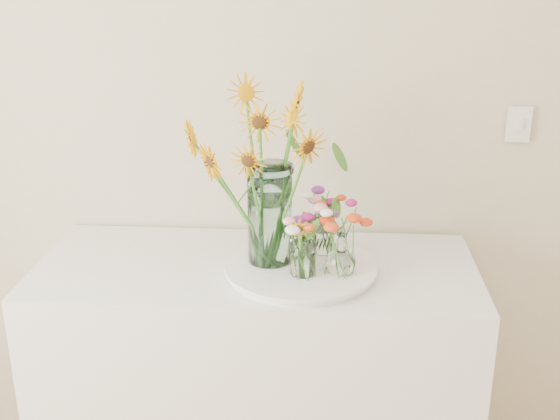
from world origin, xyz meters
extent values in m
cube|color=white|center=(-0.18, 1.93, 0.45)|extent=(1.40, 0.60, 0.90)
cylinder|color=white|center=(-0.04, 1.87, 0.91)|extent=(0.45, 0.45, 0.02)
cylinder|color=#A4CFC7|center=(-0.13, 1.90, 1.08)|extent=(0.18, 0.18, 0.32)
cylinder|color=white|center=(-0.03, 1.81, 0.99)|extent=(0.08, 0.08, 0.13)
cylinder|color=white|center=(0.03, 1.98, 0.99)|extent=(0.08, 0.08, 0.12)
camera|label=1|loc=(0.04, -0.10, 1.83)|focal=45.00mm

